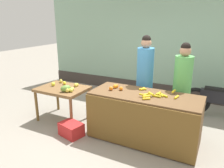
# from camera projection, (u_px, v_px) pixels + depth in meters

# --- Properties ---
(ground_plane) EXTENTS (24.00, 24.00, 0.00)m
(ground_plane) POSITION_uv_depth(u_px,v_px,m) (120.00, 133.00, 4.34)
(ground_plane) COLOR gray
(market_wall_back) EXTENTS (7.38, 0.23, 3.02)m
(market_wall_back) POSITION_uv_depth(u_px,v_px,m) (160.00, 45.00, 6.14)
(market_wall_back) COLOR #8CB299
(market_wall_back) RESTS_ON ground
(fruit_stall_counter) EXTENTS (1.98, 0.83, 0.90)m
(fruit_stall_counter) POSITION_uv_depth(u_px,v_px,m) (144.00, 118.00, 3.98)
(fruit_stall_counter) COLOR brown
(fruit_stall_counter) RESTS_ON ground
(side_table_wooden) EXTENTS (1.05, 0.79, 0.75)m
(side_table_wooden) POSITION_uv_depth(u_px,v_px,m) (63.00, 92.00, 4.76)
(side_table_wooden) COLOR brown
(side_table_wooden) RESTS_ON ground
(banana_bunch_pile) EXTENTS (0.76, 0.63, 0.07)m
(banana_bunch_pile) POSITION_uv_depth(u_px,v_px,m) (155.00, 94.00, 3.80)
(banana_bunch_pile) COLOR yellow
(banana_bunch_pile) RESTS_ON fruit_stall_counter
(orange_pile) EXTENTS (0.24, 0.26, 0.08)m
(orange_pile) POSITION_uv_depth(u_px,v_px,m) (116.00, 87.00, 4.13)
(orange_pile) COLOR orange
(orange_pile) RESTS_ON fruit_stall_counter
(mango_papaya_pile) EXTENTS (0.75, 0.65, 0.14)m
(mango_papaya_pile) POSITION_uv_depth(u_px,v_px,m) (66.00, 87.00, 4.60)
(mango_papaya_pile) COLOR #D5CD49
(mango_papaya_pile) RESTS_ON side_table_wooden
(vendor_woman_blue_shirt) EXTENTS (0.34, 0.34, 1.89)m
(vendor_woman_blue_shirt) POSITION_uv_depth(u_px,v_px,m) (145.00, 81.00, 4.50)
(vendor_woman_blue_shirt) COLOR #33333D
(vendor_woman_blue_shirt) RESTS_ON ground
(vendor_woman_green_shirt) EXTENTS (0.34, 0.34, 1.78)m
(vendor_woman_green_shirt) POSITION_uv_depth(u_px,v_px,m) (182.00, 88.00, 4.20)
(vendor_woman_green_shirt) COLOR #33333D
(vendor_woman_green_shirt) RESTS_ON ground
(parked_motorcycle) EXTENTS (1.60, 0.18, 0.88)m
(parked_motorcycle) POSITION_uv_depth(u_px,v_px,m) (218.00, 101.00, 4.90)
(parked_motorcycle) COLOR black
(parked_motorcycle) RESTS_ON ground
(produce_crate) EXTENTS (0.50, 0.42, 0.26)m
(produce_crate) POSITION_uv_depth(u_px,v_px,m) (71.00, 129.00, 4.21)
(produce_crate) COLOR red
(produce_crate) RESTS_ON ground
(produce_sack) EXTENTS (0.42, 0.45, 0.52)m
(produce_sack) POSITION_uv_depth(u_px,v_px,m) (111.00, 102.00, 5.21)
(produce_sack) COLOR maroon
(produce_sack) RESTS_ON ground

